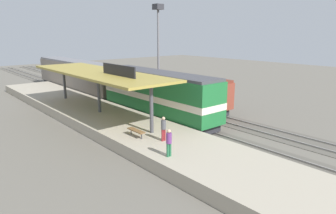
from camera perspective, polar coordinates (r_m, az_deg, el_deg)
The scene contains 12 objects.
ground_plane at distance 33.07m, azimuth -2.41°, elevation -0.56°, with size 120.00×120.00×0.00m, color #666056.
track_near at distance 31.90m, azimuth -5.24°, elevation -1.08°, with size 3.20×110.00×0.16m.
track_far at distance 34.67m, azimuth 0.97°, elevation 0.18°, with size 3.20×110.00×0.16m.
platform at distance 29.48m, azimuth -12.56°, elevation -1.76°, with size 6.00×44.00×0.90m, color #A89E89.
station_canopy at distance 28.61m, azimuth -12.90°, elevation 6.12°, with size 5.20×18.00×4.70m.
platform_bench at distance 21.94m, azimuth -5.97°, elevation -4.42°, with size 0.44×1.70×0.50m.
locomotive at distance 29.11m, azimuth -2.03°, elevation 2.34°, with size 2.93×14.43×4.44m.
passenger_carriage_single at distance 44.46m, azimuth -16.71°, elevation 5.60°, with size 2.90×20.00×4.24m.
freight_car at distance 33.26m, azimuth 2.56°, elevation 3.00°, with size 2.80×12.00×3.54m.
light_mast at distance 40.83m, azimuth -1.84°, elevation 14.06°, with size 1.10×1.10×11.70m.
person_waiting at distance 20.86m, azimuth -0.85°, elevation -3.84°, with size 0.34×0.34×1.71m.
person_walking at distance 18.26m, azimuth 0.17°, elevation -6.44°, with size 0.34×0.34×1.71m.
Camera 1 is at (-17.74, -25.24, 8.15)m, focal length 32.64 mm.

